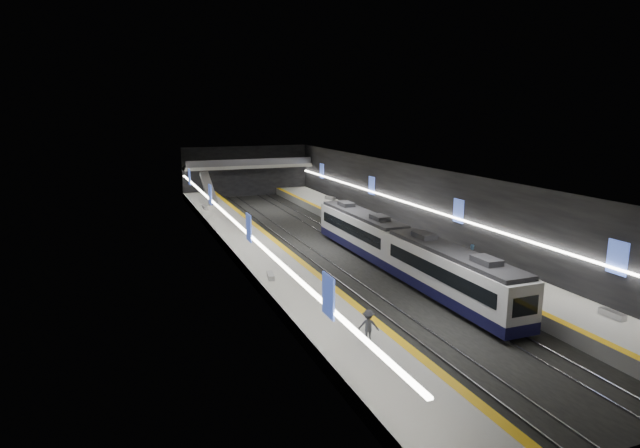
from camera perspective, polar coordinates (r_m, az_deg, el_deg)
name	(u,v)px	position (r m, az deg, el deg)	size (l,w,h in m)	color
ground	(327,247)	(54.30, 0.75, -2.49)	(70.00, 70.00, 0.00)	black
ceiling	(327,169)	(52.85, 0.78, 5.93)	(20.00, 70.00, 0.04)	beige
wall_left	(228,216)	(50.64, -9.80, 0.90)	(0.04, 70.00, 8.00)	black
wall_right	(414,202)	(57.84, 10.01, 2.28)	(0.04, 70.00, 8.00)	black
wall_back	(246,171)	(86.57, -7.90, 5.60)	(20.00, 0.04, 8.00)	black
platform_left	(255,249)	(51.95, -6.96, -2.69)	(5.00, 70.00, 1.00)	slate
tile_surface_left	(255,244)	(51.82, -6.97, -2.15)	(5.00, 70.00, 0.02)	#B4B4AF
tactile_strip_left	(277,242)	(52.37, -4.64, -1.93)	(0.60, 70.00, 0.02)	yellow
platform_right	(392,236)	(57.31, 7.74, -1.30)	(5.00, 70.00, 1.00)	slate
tile_surface_right	(393,232)	(57.19, 7.75, -0.81)	(5.00, 70.00, 0.02)	#B4B4AF
tactile_strip_right	(374,233)	(56.18, 5.78, -0.98)	(0.60, 70.00, 0.02)	yellow
rails	(327,247)	(54.29, 0.75, -2.43)	(6.52, 70.00, 0.12)	gray
train	(400,248)	(45.78, 8.49, -2.58)	(2.69, 30.04, 3.60)	black
ad_posters	(323,202)	(54.26, 0.37, 2.36)	(19.94, 53.50, 2.20)	#425DC7
cove_light_left	(230,217)	(50.72, -9.57, 0.69)	(0.25, 68.60, 0.12)	white
cove_light_right	(412,204)	(57.77, 9.83, 2.08)	(0.25, 68.60, 0.12)	white
mezzanine_bridge	(249,166)	(84.45, -7.60, 6.15)	(20.00, 3.00, 1.50)	gray
escalator	(209,188)	(76.50, -11.81, 3.77)	(1.20, 8.00, 0.60)	#99999E
bench_left_near	(270,276)	(41.40, -5.30, -5.53)	(0.45, 1.61, 0.39)	#99999E
bench_left_far	(205,207)	(71.18, -12.20, 1.77)	(0.53, 1.91, 0.47)	#99999E
bench_right_near	(612,314)	(38.39, 28.71, -8.45)	(0.48, 1.71, 0.42)	#99999E
bench_right_far	(330,198)	(76.58, 1.09, 2.77)	(0.54, 1.95, 0.48)	#99999E
passenger_right_a	(388,228)	(55.30, 7.24, -0.37)	(0.60, 0.39, 1.65)	#B05841
passenger_right_b	(472,254)	(46.55, 15.93, -3.12)	(0.82, 0.64, 1.68)	teal
passenger_left_a	(249,225)	(56.31, -7.58, -0.07)	(1.06, 0.44, 1.81)	beige
passenger_left_b	(368,326)	(30.40, 5.16, -10.77)	(1.20, 0.69, 1.85)	#3E3F46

